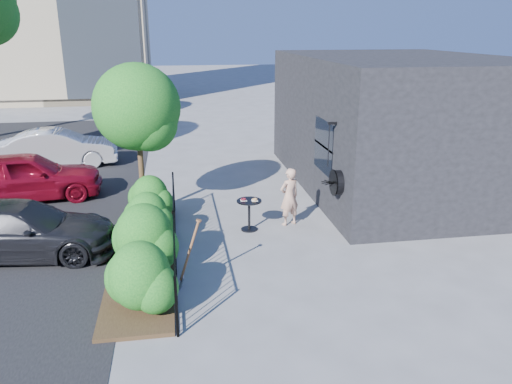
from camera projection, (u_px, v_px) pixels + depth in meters
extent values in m
plane|color=gray|center=(244.00, 252.00, 11.17)|extent=(120.00, 120.00, 0.00)
cube|color=black|center=(397.00, 122.00, 15.62)|extent=(6.00, 9.00, 4.00)
cube|color=black|center=(324.00, 146.00, 13.25)|extent=(0.04, 1.60, 1.40)
cube|color=black|center=(324.00, 146.00, 13.25)|extent=(0.05, 1.70, 0.06)
cylinder|color=black|center=(337.00, 182.00, 12.00)|extent=(0.18, 0.60, 0.60)
cylinder|color=black|center=(333.00, 183.00, 11.99)|extent=(0.03, 0.64, 0.64)
cube|color=black|center=(333.00, 123.00, 12.04)|extent=(0.25, 0.06, 0.06)
cylinder|color=black|center=(329.00, 146.00, 12.20)|extent=(0.02, 0.02, 1.05)
cylinder|color=black|center=(176.00, 307.00, 7.96)|extent=(0.05, 0.05, 1.10)
cylinder|color=black|center=(175.00, 234.00, 10.77)|extent=(0.05, 0.05, 1.10)
cylinder|color=black|center=(174.00, 192.00, 13.58)|extent=(0.05, 0.05, 1.10)
cube|color=black|center=(173.00, 212.00, 10.61)|extent=(0.03, 6.00, 0.03)
cube|color=black|center=(176.00, 253.00, 10.91)|extent=(0.03, 6.00, 0.03)
cylinder|color=black|center=(176.00, 304.00, 8.05)|extent=(0.02, 0.02, 1.04)
cylinder|color=black|center=(176.00, 297.00, 8.24)|extent=(0.02, 0.02, 1.04)
cylinder|color=black|center=(176.00, 291.00, 8.43)|extent=(0.02, 0.02, 1.04)
cylinder|color=black|center=(176.00, 286.00, 8.61)|extent=(0.02, 0.02, 1.04)
cylinder|color=black|center=(176.00, 280.00, 8.80)|extent=(0.02, 0.02, 1.04)
cylinder|color=black|center=(176.00, 275.00, 8.99)|extent=(0.02, 0.02, 1.04)
cylinder|color=black|center=(176.00, 270.00, 9.18)|extent=(0.02, 0.02, 1.04)
cylinder|color=black|center=(175.00, 265.00, 9.36)|extent=(0.02, 0.02, 1.04)
cylinder|color=black|center=(175.00, 260.00, 9.55)|extent=(0.02, 0.02, 1.04)
cylinder|color=black|center=(175.00, 256.00, 9.74)|extent=(0.02, 0.02, 1.04)
cylinder|color=black|center=(175.00, 252.00, 9.93)|extent=(0.02, 0.02, 1.04)
cylinder|color=black|center=(175.00, 247.00, 10.11)|extent=(0.02, 0.02, 1.04)
cylinder|color=black|center=(175.00, 243.00, 10.30)|extent=(0.02, 0.02, 1.04)
cylinder|color=black|center=(175.00, 240.00, 10.49)|extent=(0.02, 0.02, 1.04)
cylinder|color=black|center=(175.00, 236.00, 10.68)|extent=(0.02, 0.02, 1.04)
cylinder|color=black|center=(175.00, 232.00, 10.86)|extent=(0.02, 0.02, 1.04)
cylinder|color=black|center=(175.00, 229.00, 11.05)|extent=(0.02, 0.02, 1.04)
cylinder|color=black|center=(174.00, 226.00, 11.24)|extent=(0.02, 0.02, 1.04)
cylinder|color=black|center=(174.00, 222.00, 11.43)|extent=(0.02, 0.02, 1.04)
cylinder|color=black|center=(174.00, 219.00, 11.61)|extent=(0.02, 0.02, 1.04)
cylinder|color=black|center=(174.00, 216.00, 11.80)|extent=(0.02, 0.02, 1.04)
cylinder|color=black|center=(174.00, 213.00, 11.99)|extent=(0.02, 0.02, 1.04)
cylinder|color=black|center=(174.00, 210.00, 12.18)|extent=(0.02, 0.02, 1.04)
cylinder|color=black|center=(174.00, 208.00, 12.36)|extent=(0.02, 0.02, 1.04)
cylinder|color=black|center=(174.00, 205.00, 12.55)|extent=(0.02, 0.02, 1.04)
cylinder|color=black|center=(174.00, 202.00, 12.74)|extent=(0.02, 0.02, 1.04)
cylinder|color=black|center=(174.00, 200.00, 12.93)|extent=(0.02, 0.02, 1.04)
cylinder|color=black|center=(174.00, 197.00, 13.11)|extent=(0.02, 0.02, 1.04)
cylinder|color=black|center=(174.00, 195.00, 13.30)|extent=(0.02, 0.02, 1.04)
cylinder|color=black|center=(174.00, 193.00, 13.49)|extent=(0.02, 0.02, 1.04)
cube|color=#382616|center=(143.00, 258.00, 10.82)|extent=(1.30, 6.00, 0.08)
ellipsoid|color=#145B1C|center=(140.00, 278.00, 8.57)|extent=(1.10, 1.10, 1.24)
ellipsoid|color=#145B1C|center=(145.00, 241.00, 10.07)|extent=(1.10, 1.10, 1.24)
ellipsoid|color=#145B1C|center=(148.00, 215.00, 11.47)|extent=(1.10, 1.10, 1.24)
ellipsoid|color=#145B1C|center=(150.00, 196.00, 12.79)|extent=(1.10, 1.10, 1.24)
cylinder|color=#3F2B19|center=(142.00, 172.00, 13.07)|extent=(0.14, 0.14, 2.40)
sphere|color=#145B1C|center=(137.00, 109.00, 12.56)|extent=(2.20, 2.20, 2.20)
sphere|color=#145B1C|center=(150.00, 123.00, 12.52)|extent=(1.43, 1.43, 1.43)
cylinder|color=black|center=(249.00, 201.00, 12.20)|extent=(0.62, 0.62, 0.03)
cylinder|color=black|center=(249.00, 215.00, 12.32)|extent=(0.06, 0.06, 0.74)
cylinder|color=black|center=(249.00, 229.00, 12.43)|extent=(0.41, 0.41, 0.03)
cube|color=white|center=(244.00, 200.00, 12.20)|extent=(0.16, 0.16, 0.01)
cube|color=white|center=(255.00, 200.00, 12.18)|extent=(0.16, 0.16, 0.01)
torus|color=#4B0C16|center=(244.00, 199.00, 12.19)|extent=(0.14, 0.14, 0.05)
torus|color=#B5814D|center=(255.00, 199.00, 12.17)|extent=(0.14, 0.14, 0.05)
imported|color=tan|center=(289.00, 197.00, 12.55)|extent=(0.64, 0.53, 1.49)
cylinder|color=brown|center=(190.00, 251.00, 9.48)|extent=(0.44, 0.05, 1.23)
cube|color=gray|center=(182.00, 282.00, 9.65)|extent=(0.11, 0.18, 0.26)
cylinder|color=brown|center=(199.00, 221.00, 9.32)|extent=(0.11, 0.10, 0.06)
imported|color=maroon|center=(26.00, 176.00, 14.40)|extent=(4.41, 2.31, 1.43)
imported|color=#BABABF|center=(58.00, 148.00, 17.98)|extent=(4.21, 1.85, 1.34)
imported|color=black|center=(20.00, 230.00, 10.86)|extent=(4.30, 2.05, 1.21)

